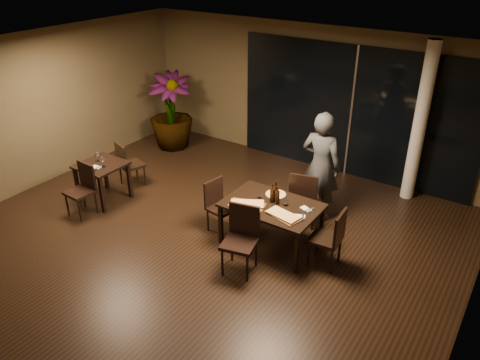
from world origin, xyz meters
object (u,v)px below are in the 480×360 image
(main_table, at_px, (272,208))
(bottle_c, at_px, (276,191))
(chair_side_near, at_px, (83,186))
(bottle_b, at_px, (277,195))
(bottle_a, at_px, (272,193))
(side_table, at_px, (102,170))
(chair_main_far, at_px, (304,196))
(chair_main_right, at_px, (331,236))
(chair_side_far, at_px, (127,162))
(diner, at_px, (321,166))
(potted_plant, at_px, (171,111))
(chair_main_left, at_px, (218,203))
(chair_main_near, at_px, (242,235))

(main_table, relative_size, bottle_c, 4.21)
(chair_side_near, bearing_deg, bottle_b, 20.68)
(bottle_a, bearing_deg, side_table, -170.55)
(chair_main_far, bearing_deg, main_table, 64.21)
(side_table, relative_size, chair_main_right, 0.83)
(chair_main_right, distance_m, bottle_a, 1.14)
(bottle_a, bearing_deg, chair_side_far, 178.42)
(chair_main_far, height_order, bottle_c, bottle_c)
(diner, xyz_separation_m, bottle_c, (-0.24, -1.12, -0.06))
(side_table, distance_m, potted_plant, 2.76)
(main_table, xyz_separation_m, bottle_c, (-0.00, 0.12, 0.25))
(side_table, relative_size, bottle_a, 2.49)
(chair_main_left, bearing_deg, potted_plant, 62.57)
(chair_main_left, height_order, chair_main_right, chair_main_right)
(chair_main_left, relative_size, chair_main_right, 0.94)
(main_table, distance_m, side_table, 3.44)
(chair_main_left, height_order, chair_side_near, chair_side_near)
(main_table, relative_size, chair_main_far, 1.45)
(diner, bearing_deg, side_table, 25.53)
(chair_main_far, relative_size, chair_side_far, 1.10)
(potted_plant, height_order, bottle_c, potted_plant)
(diner, bearing_deg, bottle_b, 81.37)
(bottle_a, xyz_separation_m, bottle_b, (0.10, -0.00, -0.01))
(chair_main_far, bearing_deg, chair_side_near, 13.83)
(chair_main_left, bearing_deg, chair_main_near, -116.70)
(potted_plant, height_order, bottle_b, potted_plant)
(chair_main_near, relative_size, chair_main_right, 1.07)
(chair_main_far, xyz_separation_m, chair_main_right, (0.86, -0.80, -0.04))
(diner, bearing_deg, bottle_c, 77.80)
(side_table, bearing_deg, main_table, 8.37)
(chair_main_right, distance_m, bottle_c, 1.11)
(chair_side_near, height_order, diner, diner)
(chair_main_left, relative_size, diner, 0.46)
(main_table, height_order, chair_main_near, chair_main_near)
(chair_side_far, bearing_deg, potted_plant, -55.56)
(potted_plant, height_order, bottle_a, potted_plant)
(diner, bearing_deg, potted_plant, -12.46)
(side_table, xyz_separation_m, chair_main_left, (2.42, 0.39, -0.12))
(side_table, xyz_separation_m, bottle_c, (3.40, 0.62, 0.30))
(chair_side_near, xyz_separation_m, diner, (3.56, 2.26, 0.45))
(chair_side_near, distance_m, diner, 4.24)
(side_table, height_order, chair_main_far, chair_main_far)
(chair_main_left, xyz_separation_m, bottle_c, (0.98, 0.22, 0.42))
(chair_main_far, distance_m, bottle_a, 0.84)
(chair_main_left, distance_m, bottle_b, 1.13)
(chair_main_near, xyz_separation_m, chair_main_left, (-0.92, 0.68, -0.07))
(main_table, bearing_deg, chair_side_near, -162.90)
(main_table, height_order, diner, diner)
(chair_main_far, relative_size, potted_plant, 0.58)
(main_table, relative_size, chair_main_near, 1.45)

